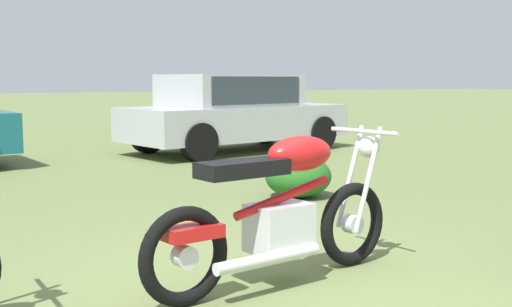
% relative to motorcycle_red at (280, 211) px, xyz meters
% --- Properties ---
extents(ground_plane, '(120.00, 120.00, 0.00)m').
position_rel_motorcycle_red_xyz_m(ground_plane, '(-0.06, -0.27, -0.49)').
color(ground_plane, olive).
extents(motorcycle_red, '(2.02, 0.79, 1.02)m').
position_rel_motorcycle_red_xyz_m(motorcycle_red, '(0.00, 0.00, 0.00)').
color(motorcycle_red, black).
rests_on(motorcycle_red, ground).
extents(car_silver, '(4.52, 2.69, 1.43)m').
position_rel_motorcycle_red_xyz_m(car_silver, '(3.01, 7.38, 0.31)').
color(car_silver, '#B2B5BA').
rests_on(car_silver, ground).
extents(shrub_low, '(0.77, 0.74, 0.49)m').
position_rel_motorcycle_red_xyz_m(shrub_low, '(1.71, 2.71, -0.24)').
color(shrub_low, '#23611E').
rests_on(shrub_low, ground).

